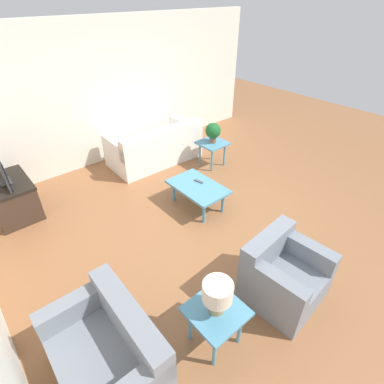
% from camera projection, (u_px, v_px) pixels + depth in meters
% --- Properties ---
extents(ground_plane, '(14.00, 14.00, 0.00)m').
position_uv_depth(ground_plane, '(215.00, 220.00, 4.78)').
color(ground_plane, '#8E5B38').
extents(wall_right, '(0.12, 7.20, 2.70)m').
position_uv_depth(wall_right, '(110.00, 93.00, 5.94)').
color(wall_right, silver).
rests_on(wall_right, ground_plane).
extents(sofa, '(0.97, 1.88, 0.82)m').
position_uv_depth(sofa, '(156.00, 148.00, 6.24)').
color(sofa, white).
rests_on(sofa, ground_plane).
extents(armchair, '(0.84, 0.88, 0.80)m').
position_uv_depth(armchair, '(282.00, 275.00, 3.46)').
color(armchair, slate).
rests_on(armchair, ground_plane).
extents(loveseat, '(1.17, 0.80, 0.80)m').
position_uv_depth(loveseat, '(109.00, 355.00, 2.72)').
color(loveseat, slate).
rests_on(loveseat, ground_plane).
extents(coffee_table, '(0.97, 0.62, 0.41)m').
position_uv_depth(coffee_table, '(198.00, 188.00, 4.90)').
color(coffee_table, teal).
rests_on(coffee_table, ground_plane).
extents(side_table_plant, '(0.53, 0.53, 0.51)m').
position_uv_depth(side_table_plant, '(212.00, 146.00, 6.03)').
color(side_table_plant, teal).
rests_on(side_table_plant, ground_plane).
extents(side_table_lamp, '(0.53, 0.53, 0.51)m').
position_uv_depth(side_table_lamp, '(216.00, 315.00, 2.92)').
color(side_table_lamp, teal).
rests_on(side_table_lamp, ground_plane).
extents(tv_stand_chest, '(0.95, 0.63, 0.60)m').
position_uv_depth(tv_stand_chest, '(12.00, 197.00, 4.76)').
color(tv_stand_chest, '#38281E').
rests_on(tv_stand_chest, ground_plane).
extents(potted_plant, '(0.30, 0.30, 0.40)m').
position_uv_depth(potted_plant, '(213.00, 131.00, 5.86)').
color(potted_plant, brown).
rests_on(potted_plant, side_table_plant).
extents(table_lamp, '(0.29, 0.29, 0.38)m').
position_uv_depth(table_lamp, '(217.00, 294.00, 2.74)').
color(table_lamp, '#997F4C').
rests_on(table_lamp, side_table_lamp).
extents(remote_control, '(0.16, 0.08, 0.02)m').
position_uv_depth(remote_control, '(199.00, 181.00, 4.97)').
color(remote_control, '#4C4C51').
rests_on(remote_control, coffee_table).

